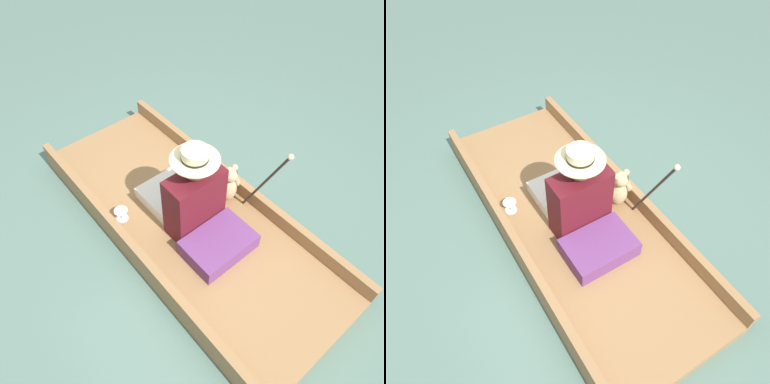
% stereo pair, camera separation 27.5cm
% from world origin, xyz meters
% --- Properties ---
extents(ground_plane, '(16.00, 16.00, 0.00)m').
position_xyz_m(ground_plane, '(0.00, 0.00, 0.00)').
color(ground_plane, slate).
extents(punt_boat, '(1.12, 2.81, 0.27)m').
position_xyz_m(punt_boat, '(0.00, 0.00, 0.08)').
color(punt_boat, '#997047').
rests_on(punt_boat, ground_plane).
extents(seat_cushion, '(0.51, 0.36, 0.14)m').
position_xyz_m(seat_cushion, '(-0.02, -0.41, 0.21)').
color(seat_cushion, '#6B3875').
rests_on(seat_cushion, punt_boat).
extents(seated_person, '(0.45, 0.72, 0.81)m').
position_xyz_m(seated_person, '(0.00, -0.04, 0.43)').
color(seated_person, white).
rests_on(seated_person, punt_boat).
extents(teddy_bear, '(0.26, 0.15, 0.37)m').
position_xyz_m(teddy_bear, '(0.40, -0.08, 0.31)').
color(teddy_bear, tan).
rests_on(teddy_bear, punt_boat).
extents(wine_glass, '(0.11, 0.11, 0.10)m').
position_xyz_m(wine_glass, '(-0.41, 0.31, 0.21)').
color(wine_glass, silver).
rests_on(wine_glass, punt_boat).
extents(walking_cane, '(0.04, 0.36, 0.79)m').
position_xyz_m(walking_cane, '(0.46, -0.40, 0.60)').
color(walking_cane, '#2D2823').
rests_on(walking_cane, punt_boat).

